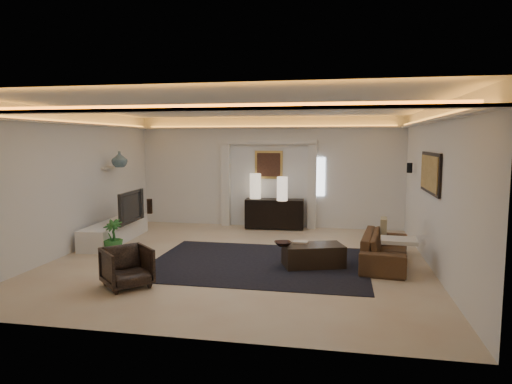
% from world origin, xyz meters
% --- Properties ---
extents(floor, '(7.00, 7.00, 0.00)m').
position_xyz_m(floor, '(0.00, 0.00, 0.00)').
color(floor, beige).
rests_on(floor, ground).
extents(ceiling, '(7.00, 7.00, 0.00)m').
position_xyz_m(ceiling, '(0.00, 0.00, 2.90)').
color(ceiling, white).
rests_on(ceiling, ground).
extents(wall_back, '(7.00, 0.00, 7.00)m').
position_xyz_m(wall_back, '(0.00, 3.50, 1.45)').
color(wall_back, white).
rests_on(wall_back, ground).
extents(wall_front, '(7.00, 0.00, 7.00)m').
position_xyz_m(wall_front, '(0.00, -3.50, 1.45)').
color(wall_front, white).
rests_on(wall_front, ground).
extents(wall_left, '(0.00, 7.00, 7.00)m').
position_xyz_m(wall_left, '(-3.50, 0.00, 1.45)').
color(wall_left, white).
rests_on(wall_left, ground).
extents(wall_right, '(0.00, 7.00, 7.00)m').
position_xyz_m(wall_right, '(3.50, 0.00, 1.45)').
color(wall_right, white).
rests_on(wall_right, ground).
extents(cove_soffit, '(7.00, 7.00, 0.04)m').
position_xyz_m(cove_soffit, '(0.00, 0.00, 2.62)').
color(cove_soffit, silver).
rests_on(cove_soffit, ceiling).
extents(daylight_slit, '(0.25, 0.03, 1.00)m').
position_xyz_m(daylight_slit, '(1.35, 3.48, 1.35)').
color(daylight_slit, white).
rests_on(daylight_slit, wall_back).
extents(area_rug, '(4.00, 3.00, 0.01)m').
position_xyz_m(area_rug, '(0.40, -0.20, 0.01)').
color(area_rug, black).
rests_on(area_rug, ground).
extents(pilaster_left, '(0.22, 0.20, 2.20)m').
position_xyz_m(pilaster_left, '(-1.15, 3.40, 1.10)').
color(pilaster_left, silver).
rests_on(pilaster_left, ground).
extents(pilaster_right, '(0.22, 0.20, 2.20)m').
position_xyz_m(pilaster_right, '(1.15, 3.40, 1.10)').
color(pilaster_right, silver).
rests_on(pilaster_right, ground).
extents(alcove_header, '(2.52, 0.20, 0.12)m').
position_xyz_m(alcove_header, '(0.00, 3.40, 2.25)').
color(alcove_header, silver).
rests_on(alcove_header, wall_back).
extents(painting_frame, '(0.74, 0.04, 0.74)m').
position_xyz_m(painting_frame, '(0.00, 3.47, 1.65)').
color(painting_frame, tan).
rests_on(painting_frame, wall_back).
extents(painting_canvas, '(0.62, 0.02, 0.62)m').
position_xyz_m(painting_canvas, '(0.00, 3.44, 1.65)').
color(painting_canvas, '#4C2D1E').
rests_on(painting_canvas, wall_back).
extents(art_panel_frame, '(0.04, 1.64, 0.74)m').
position_xyz_m(art_panel_frame, '(3.47, 0.30, 1.70)').
color(art_panel_frame, black).
rests_on(art_panel_frame, wall_right).
extents(art_panel_gold, '(0.02, 1.50, 0.62)m').
position_xyz_m(art_panel_gold, '(3.44, 0.30, 1.70)').
color(art_panel_gold, tan).
rests_on(art_panel_gold, wall_right).
extents(wall_sconce, '(0.12, 0.12, 0.22)m').
position_xyz_m(wall_sconce, '(3.38, 2.20, 1.68)').
color(wall_sconce, black).
rests_on(wall_sconce, wall_right).
extents(wall_niche, '(0.10, 0.55, 0.04)m').
position_xyz_m(wall_niche, '(-3.44, 1.40, 1.65)').
color(wall_niche, silver).
rests_on(wall_niche, wall_left).
extents(console, '(1.52, 0.55, 0.75)m').
position_xyz_m(console, '(0.21, 3.15, 0.40)').
color(console, black).
rests_on(console, ground).
extents(lamp_left, '(0.33, 0.33, 0.65)m').
position_xyz_m(lamp_left, '(-0.32, 3.25, 1.09)').
color(lamp_left, beige).
rests_on(lamp_left, console).
extents(lamp_right, '(0.28, 0.28, 0.60)m').
position_xyz_m(lamp_right, '(0.43, 2.92, 1.09)').
color(lamp_right, '#FFE7CC').
rests_on(lamp_right, console).
extents(media_ledge, '(0.75, 2.46, 0.46)m').
position_xyz_m(media_ledge, '(-3.15, 1.05, 0.23)').
color(media_ledge, white).
rests_on(media_ledge, ground).
extents(tv, '(1.23, 0.21, 0.71)m').
position_xyz_m(tv, '(-2.85, 1.01, 0.80)').
color(tv, black).
rests_on(tv, media_ledge).
extents(figurine, '(0.14, 0.14, 0.37)m').
position_xyz_m(figurine, '(-2.85, 2.26, 0.64)').
color(figurine, black).
rests_on(figurine, media_ledge).
extents(ginger_jar, '(0.36, 0.36, 0.37)m').
position_xyz_m(ginger_jar, '(-3.15, 1.35, 1.85)').
color(ginger_jar, '#425062').
rests_on(ginger_jar, wall_niche).
extents(plant, '(0.44, 0.44, 0.70)m').
position_xyz_m(plant, '(-2.63, -0.02, 0.35)').
color(plant, '#276728').
rests_on(plant, ground).
extents(sofa, '(2.07, 1.03, 0.58)m').
position_xyz_m(sofa, '(2.71, 0.19, 0.29)').
color(sofa, black).
rests_on(sofa, ground).
extents(throw_blanket, '(0.64, 0.54, 0.07)m').
position_xyz_m(throw_blanket, '(2.90, -0.24, 0.55)').
color(throw_blanket, white).
rests_on(throw_blanket, sofa).
extents(throw_pillow, '(0.16, 0.42, 0.41)m').
position_xyz_m(throw_pillow, '(2.73, 0.85, 0.55)').
color(throw_pillow, tan).
rests_on(throw_pillow, sofa).
extents(coffee_table, '(1.20, 0.90, 0.40)m').
position_xyz_m(coffee_table, '(1.41, -0.21, 0.20)').
color(coffee_table, black).
rests_on(coffee_table, ground).
extents(bowl, '(0.38, 0.38, 0.08)m').
position_xyz_m(bowl, '(0.88, -0.40, 0.45)').
color(bowl, black).
rests_on(bowl, coffee_table).
extents(magazine, '(0.28, 0.20, 0.03)m').
position_xyz_m(magazine, '(1.17, -0.10, 0.42)').
color(magazine, beige).
rests_on(magazine, coffee_table).
extents(armchair, '(0.97, 0.96, 0.63)m').
position_xyz_m(armchair, '(-1.38, -1.91, 0.32)').
color(armchair, '#332519').
rests_on(armchair, ground).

